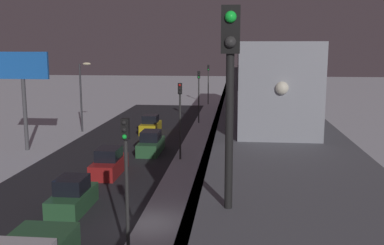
# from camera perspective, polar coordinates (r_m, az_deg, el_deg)

# --- Properties ---
(ground_plane) EXTENTS (240.00, 240.00, 0.00)m
(ground_plane) POSITION_cam_1_polar(r_m,az_deg,el_deg) (24.65, -5.46, -12.70)
(ground_plane) COLOR silver
(avenue_asphalt) EXTENTS (11.00, 96.66, 0.01)m
(avenue_asphalt) POSITION_cam_1_polar(r_m,az_deg,el_deg) (26.50, -18.99, -11.56)
(avenue_asphalt) COLOR #28282D
(avenue_asphalt) RESTS_ON ground_plane
(elevated_railway) EXTENTS (5.00, 96.66, 6.14)m
(elevated_railway) POSITION_cam_1_polar(r_m,az_deg,el_deg) (22.75, 9.19, -0.67)
(elevated_railway) COLOR slate
(elevated_railway) RESTS_ON ground_plane
(subway_train) EXTENTS (2.94, 55.47, 3.40)m
(subway_train) POSITION_cam_1_polar(r_m,az_deg,el_deg) (42.74, 7.81, 7.67)
(subway_train) COLOR #999EA8
(subway_train) RESTS_ON elevated_railway
(rail_signal) EXTENTS (0.36, 0.41, 4.00)m
(rail_signal) POSITION_cam_1_polar(r_m,az_deg,el_deg) (8.68, 4.88, 6.28)
(rail_signal) COLOR black
(rail_signal) RESTS_ON elevated_railway
(sedan_yellow) EXTENTS (1.80, 4.02, 1.97)m
(sedan_yellow) POSITION_cam_1_polar(r_m,az_deg,el_deg) (49.11, -5.31, -0.39)
(sedan_yellow) COLOR gold
(sedan_yellow) RESTS_ON ground_plane
(sedan_green) EXTENTS (1.80, 4.62, 1.97)m
(sedan_green) POSITION_cam_1_polar(r_m,az_deg,el_deg) (39.99, -5.26, -2.72)
(sedan_green) COLOR #2D6038
(sedan_green) RESTS_ON ground_plane
(sedan_red) EXTENTS (1.80, 4.58, 1.97)m
(sedan_red) POSITION_cam_1_polar(r_m,az_deg,el_deg) (33.80, -10.54, -5.16)
(sedan_red) COLOR #A51E1E
(sedan_red) RESTS_ON ground_plane
(sedan_green_2) EXTENTS (1.80, 4.07, 1.97)m
(sedan_green_2) POSITION_cam_1_polar(r_m,az_deg,el_deg) (27.00, -15.01, -9.16)
(sedan_green_2) COLOR #2D6038
(sedan_green_2) RESTS_ON ground_plane
(traffic_light_near) EXTENTS (0.32, 0.44, 6.40)m
(traffic_light_near) POSITION_cam_1_polar(r_m,az_deg,el_deg) (19.33, -8.39, -5.94)
(traffic_light_near) COLOR #2D2D2D
(traffic_light_near) RESTS_ON ground_plane
(traffic_light_mid) EXTENTS (0.32, 0.44, 6.40)m
(traffic_light_mid) POSITION_cam_1_polar(r_m,az_deg,el_deg) (36.88, -1.54, 1.63)
(traffic_light_mid) COLOR #2D2D2D
(traffic_light_mid) RESTS_ON ground_plane
(traffic_light_far) EXTENTS (0.32, 0.44, 6.40)m
(traffic_light_far) POSITION_cam_1_polar(r_m,az_deg,el_deg) (54.84, 0.87, 4.29)
(traffic_light_far) COLOR #2D2D2D
(traffic_light_far) RESTS_ON ground_plane
(traffic_light_distant) EXTENTS (0.32, 0.44, 6.40)m
(traffic_light_distant) POSITION_cam_1_polar(r_m,az_deg,el_deg) (72.90, 2.09, 5.63)
(traffic_light_distant) COLOR #2D2D2D
(traffic_light_distant) RESTS_ON ground_plane
(commercial_billboard) EXTENTS (4.80, 0.36, 8.90)m
(commercial_billboard) POSITION_cam_1_polar(r_m,az_deg,el_deg) (42.69, -20.80, 5.66)
(commercial_billboard) COLOR #4C4C51
(commercial_billboard) RESTS_ON ground_plane
(street_lamp_far) EXTENTS (1.35, 0.44, 7.65)m
(street_lamp_far) POSITION_cam_1_polar(r_m,az_deg,el_deg) (50.44, -13.79, 4.24)
(street_lamp_far) COLOR #38383D
(street_lamp_far) RESTS_ON ground_plane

